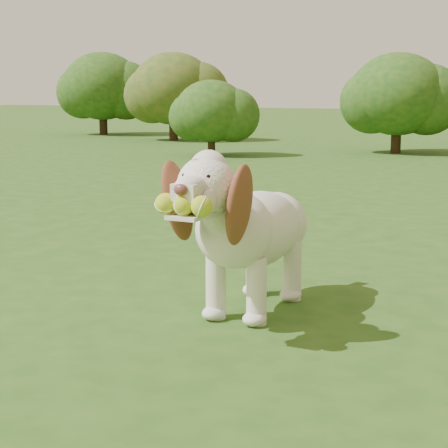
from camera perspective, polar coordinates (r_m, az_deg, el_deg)
The scene contains 6 objects.
ground at distance 3.67m, azimuth -6.74°, elevation -6.59°, with size 80.00×80.00×0.00m, color #244B15.
dog at distance 3.49m, azimuth 1.80°, elevation -0.07°, with size 0.44×1.24×0.81m.
shrub_a at distance 12.29m, azimuth -0.97°, elevation 8.59°, with size 1.19×1.19×1.23m.
shrub_b at distance 13.09m, azimuth 13.10°, elevation 9.61°, with size 1.63×1.63×1.69m.
shrub_e at distance 16.14m, azimuth -3.90°, elevation 10.25°, with size 1.80×1.80×1.86m.
shrub_g at distance 18.50m, azimuth -9.26°, elevation 10.32°, with size 1.90×1.90×1.97m.
Camera 1 is at (2.05, -2.85, 1.05)m, focal length 60.00 mm.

